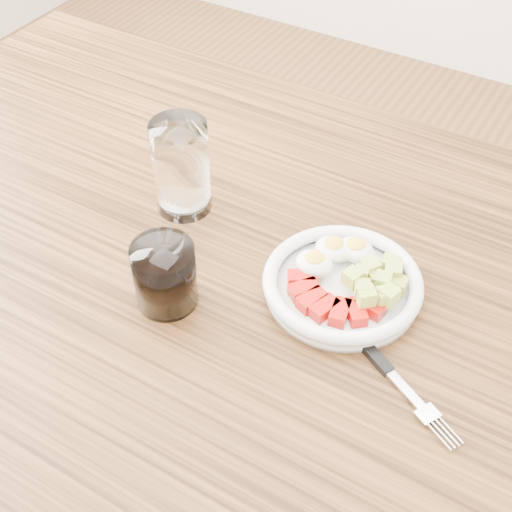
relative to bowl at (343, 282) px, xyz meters
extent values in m
cube|color=brown|center=(-0.75, 0.31, -0.42)|extent=(0.07, 0.07, 0.73)
cube|color=brown|center=(-0.10, -0.04, -0.04)|extent=(1.50, 0.90, 0.04)
cylinder|color=white|center=(0.00, 0.00, -0.01)|extent=(0.19, 0.19, 0.01)
torus|color=white|center=(0.00, 0.00, 0.00)|extent=(0.20, 0.20, 0.02)
cube|color=#BA130B|center=(-0.05, -0.02, 0.00)|extent=(0.04, 0.04, 0.02)
cube|color=#BA130B|center=(-0.04, -0.04, 0.00)|extent=(0.04, 0.04, 0.02)
cube|color=#BA130B|center=(-0.02, -0.05, 0.00)|extent=(0.03, 0.04, 0.02)
cube|color=#BA130B|center=(0.00, -0.05, 0.00)|extent=(0.03, 0.04, 0.02)
cube|color=#BA130B|center=(0.02, -0.05, 0.00)|extent=(0.03, 0.04, 0.02)
cube|color=#BA130B|center=(0.04, -0.04, 0.00)|extent=(0.04, 0.04, 0.02)
cube|color=#BA130B|center=(0.05, -0.02, 0.00)|extent=(0.04, 0.03, 0.02)
ellipsoid|color=white|center=(-0.03, 0.04, 0.01)|extent=(0.05, 0.04, 0.03)
ellipsoid|color=yellow|center=(-0.03, 0.04, 0.02)|extent=(0.03, 0.03, 0.01)
ellipsoid|color=white|center=(-0.01, 0.05, 0.01)|extent=(0.05, 0.04, 0.03)
ellipsoid|color=yellow|center=(-0.01, 0.05, 0.02)|extent=(0.03, 0.03, 0.01)
ellipsoid|color=white|center=(-0.04, 0.00, 0.01)|extent=(0.05, 0.04, 0.03)
ellipsoid|color=yellow|center=(-0.04, 0.00, 0.02)|extent=(0.03, 0.03, 0.01)
cube|color=#C4D050|center=(0.01, -0.01, 0.02)|extent=(0.02, 0.02, 0.02)
cube|color=#C4D050|center=(0.06, -0.01, 0.02)|extent=(0.03, 0.03, 0.02)
cube|color=#C4D050|center=(0.04, 0.05, 0.01)|extent=(0.02, 0.02, 0.02)
cube|color=#C4D050|center=(0.04, -0.01, 0.01)|extent=(0.02, 0.02, 0.02)
cube|color=#C4D050|center=(0.05, 0.03, 0.02)|extent=(0.03, 0.03, 0.02)
cube|color=#C4D050|center=(0.05, 0.01, 0.02)|extent=(0.02, 0.02, 0.02)
cube|color=#C4D050|center=(0.03, -0.02, 0.02)|extent=(0.03, 0.03, 0.02)
cube|color=#C4D050|center=(0.04, -0.02, 0.02)|extent=(0.03, 0.03, 0.02)
cube|color=#C4D050|center=(0.06, 0.01, 0.01)|extent=(0.03, 0.03, 0.02)
cube|color=#C4D050|center=(0.04, 0.01, 0.01)|extent=(0.02, 0.02, 0.02)
cube|color=#C4D050|center=(0.06, -0.01, 0.02)|extent=(0.02, 0.02, 0.02)
cube|color=#C4D050|center=(0.02, 0.01, 0.02)|extent=(0.02, 0.02, 0.02)
cube|color=#C4D050|center=(0.02, 0.02, 0.02)|extent=(0.03, 0.03, 0.02)
cube|color=#C4D050|center=(0.06, -0.01, 0.01)|extent=(0.03, 0.03, 0.02)
cube|color=#C4D050|center=(0.06, 0.02, 0.01)|extent=(0.02, 0.02, 0.02)
cube|color=black|center=(0.06, -0.07, -0.01)|extent=(0.10, 0.06, 0.01)
cube|color=silver|center=(0.13, -0.10, -0.01)|extent=(0.06, 0.04, 0.00)
cube|color=silver|center=(0.16, -0.12, -0.01)|extent=(0.03, 0.03, 0.00)
cylinder|color=silver|center=(0.18, -0.14, -0.01)|extent=(0.03, 0.02, 0.00)
cylinder|color=silver|center=(0.18, -0.14, -0.01)|extent=(0.03, 0.02, 0.00)
cylinder|color=silver|center=(0.19, -0.13, -0.01)|extent=(0.03, 0.02, 0.00)
cylinder|color=silver|center=(0.19, -0.13, -0.01)|extent=(0.03, 0.02, 0.00)
cylinder|color=white|center=(-0.27, 0.04, 0.05)|extent=(0.08, 0.08, 0.14)
cylinder|color=white|center=(-0.18, -0.12, 0.03)|extent=(0.08, 0.08, 0.09)
cylinder|color=black|center=(-0.18, -0.12, 0.02)|extent=(0.07, 0.07, 0.08)
camera|label=1|loc=(0.22, -0.58, 0.65)|focal=50.00mm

